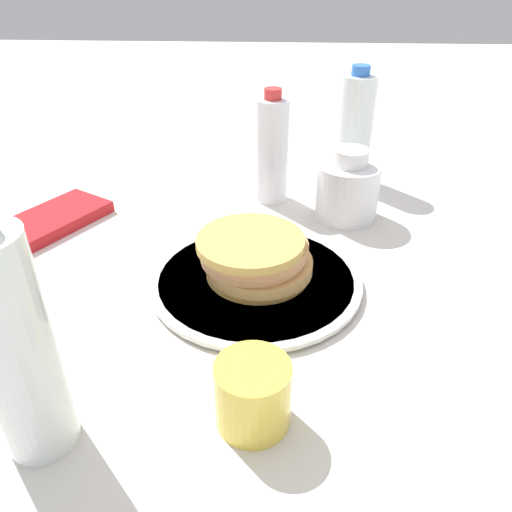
% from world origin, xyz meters
% --- Properties ---
extents(ground_plane, '(4.00, 4.00, 0.00)m').
position_xyz_m(ground_plane, '(0.00, 0.00, 0.00)').
color(ground_plane, silver).
extents(plate, '(0.30, 0.30, 0.01)m').
position_xyz_m(plate, '(-0.01, 0.02, 0.01)').
color(plate, silver).
rests_on(plate, ground_plane).
extents(pancake_stack, '(0.16, 0.16, 0.07)m').
position_xyz_m(pancake_stack, '(-0.01, 0.02, 0.05)').
color(pancake_stack, tan).
rests_on(pancake_stack, plate).
extents(juice_glass, '(0.08, 0.08, 0.07)m').
position_xyz_m(juice_glass, '(0.23, 0.03, 0.04)').
color(juice_glass, yellow).
rests_on(juice_glass, ground_plane).
extents(cream_jug, '(0.11, 0.11, 0.12)m').
position_xyz_m(cream_jug, '(-0.22, 0.17, 0.05)').
color(cream_jug, white).
rests_on(cream_jug, ground_plane).
extents(water_bottle_near, '(0.07, 0.07, 0.22)m').
position_xyz_m(water_bottle_near, '(-0.38, 0.20, 0.11)').
color(water_bottle_near, silver).
rests_on(water_bottle_near, ground_plane).
extents(water_bottle_mid, '(0.06, 0.06, 0.20)m').
position_xyz_m(water_bottle_mid, '(-0.29, 0.04, 0.10)').
color(water_bottle_mid, white).
rests_on(water_bottle_mid, ground_plane).
extents(water_bottle_far, '(0.07, 0.07, 0.25)m').
position_xyz_m(water_bottle_far, '(0.26, -0.17, 0.12)').
color(water_bottle_far, silver).
rests_on(water_bottle_far, ground_plane).
extents(napkin, '(0.20, 0.17, 0.02)m').
position_xyz_m(napkin, '(-0.17, -0.33, 0.01)').
color(napkin, red).
rests_on(napkin, ground_plane).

